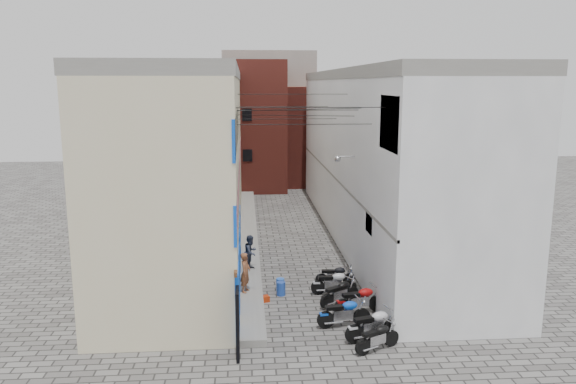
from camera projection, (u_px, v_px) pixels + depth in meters
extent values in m
plane|color=#514F4C|center=(317.00, 346.00, 18.03)|extent=(90.00, 90.00, 0.00)
cube|color=gray|center=(249.00, 236.00, 30.57)|extent=(0.90, 26.00, 0.25)
cube|color=beige|center=(192.00, 161.00, 29.55)|extent=(5.00, 26.00, 8.50)
cube|color=#BB6973|center=(239.00, 165.00, 29.79)|extent=(0.10, 26.00, 0.80)
cube|color=blue|center=(239.00, 261.00, 22.38)|extent=(0.12, 10.20, 2.40)
cube|color=blue|center=(236.00, 162.00, 21.61)|extent=(0.10, 10.20, 4.00)
cube|color=gray|center=(189.00, 74.00, 28.69)|extent=(5.10, 26.00, 0.50)
cube|color=black|center=(238.00, 321.00, 17.23)|extent=(0.10, 1.20, 2.20)
cube|color=silver|center=(378.00, 159.00, 30.32)|extent=(5.00, 26.00, 8.50)
cube|color=blue|center=(390.00, 123.00, 18.35)|extent=(0.10, 2.40, 1.80)
cube|color=white|center=(370.00, 223.00, 21.56)|extent=(0.08, 1.00, 0.70)
cylinder|color=#B2B2B7|center=(347.00, 156.00, 24.05)|extent=(0.80, 0.06, 0.06)
sphere|color=#B2B2B7|center=(338.00, 159.00, 24.04)|extent=(0.28, 0.28, 0.28)
cube|color=gray|center=(381.00, 74.00, 29.46)|extent=(5.10, 26.00, 0.50)
cube|color=gray|center=(333.00, 175.00, 30.29)|extent=(0.10, 26.00, 0.12)
cube|color=maroon|center=(247.00, 125.00, 44.32)|extent=(6.00, 6.00, 10.00)
cube|color=maroon|center=(307.00, 135.00, 46.85)|extent=(5.00, 6.00, 8.00)
cube|color=gray|center=(269.00, 115.00, 50.25)|extent=(8.00, 5.00, 11.00)
cube|color=black|center=(274.00, 178.00, 42.46)|extent=(2.00, 0.30, 2.40)
cylinder|color=black|center=(311.00, 107.00, 18.55)|extent=(5.20, 0.02, 0.02)
cylinder|color=black|center=(305.00, 124.00, 20.64)|extent=(5.20, 0.02, 0.02)
cylinder|color=black|center=(298.00, 110.00, 23.01)|extent=(5.20, 0.02, 0.02)
cylinder|color=black|center=(293.00, 94.00, 25.34)|extent=(5.20, 0.02, 0.02)
cylinder|color=black|center=(288.00, 119.00, 28.53)|extent=(5.20, 0.02, 0.02)
cylinder|color=black|center=(284.00, 107.00, 31.37)|extent=(5.20, 0.02, 0.02)
cylinder|color=black|center=(302.00, 109.00, 21.53)|extent=(5.65, 2.07, 0.02)
cylinder|color=black|center=(295.00, 115.00, 24.54)|extent=(5.80, 1.58, 0.02)
imported|color=brown|center=(245.00, 272.00, 21.87)|extent=(0.55, 0.67, 1.58)
imported|color=#2D3344|center=(251.00, 252.00, 24.56)|extent=(0.88, 0.94, 1.52)
cylinder|color=#2146A8|center=(281.00, 289.00, 22.27)|extent=(0.38, 0.38, 0.55)
cylinder|color=blue|center=(280.00, 285.00, 22.74)|extent=(0.43, 0.43, 0.52)
cube|color=#AC2C0C|center=(264.00, 299.00, 21.63)|extent=(0.43, 0.37, 0.22)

